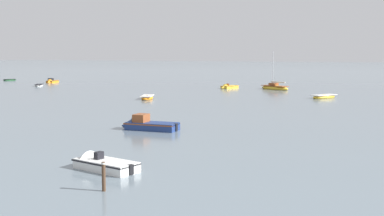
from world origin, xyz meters
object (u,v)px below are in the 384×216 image
at_px(motorboat_moored_0, 98,165).
at_px(mooring_post_right, 104,177).
at_px(rowboat_moored_2, 147,98).
at_px(sailboat_moored_2, 275,88).
at_px(rowboat_moored_5, 10,80).
at_px(motorboat_moored_6, 228,87).
at_px(rowboat_moored_0, 39,85).
at_px(rowboat_moored_4, 324,97).
at_px(motorboat_moored_2, 144,126).
at_px(motorboat_moored_4, 51,82).

bearing_deg(motorboat_moored_0, mooring_post_right, 140.89).
relative_size(rowboat_moored_2, mooring_post_right, 3.12).
xyz_separation_m(sailboat_moored_2, rowboat_moored_5, (-67.28, 0.39, -0.18)).
xyz_separation_m(rowboat_moored_2, motorboat_moored_6, (2.01, 25.16, 0.00)).
relative_size(rowboat_moored_0, rowboat_moored_4, 0.83).
distance_m(motorboat_moored_0, mooring_post_right, 4.75).
xyz_separation_m(motorboat_moored_6, mooring_post_right, (21.44, -66.60, 0.47)).
height_order(sailboat_moored_2, mooring_post_right, sailboat_moored_2).
bearing_deg(mooring_post_right, motorboat_moored_2, 116.72).
distance_m(rowboat_moored_4, rowboat_moored_5, 80.33).
distance_m(motorboat_moored_4, rowboat_moored_4, 63.95).
bearing_deg(motorboat_moored_4, motorboat_moored_6, 74.17).
bearing_deg(rowboat_moored_2, sailboat_moored_2, -45.41).
bearing_deg(sailboat_moored_2, motorboat_moored_6, 39.07).
height_order(motorboat_moored_2, sailboat_moored_2, sailboat_moored_2).
bearing_deg(rowboat_moored_2, rowboat_moored_0, 44.06).
bearing_deg(mooring_post_right, rowboat_moored_2, 119.51).
bearing_deg(mooring_post_right, motorboat_moored_0, 130.99).
bearing_deg(sailboat_moored_2, rowboat_moored_2, 96.74).
relative_size(rowboat_moored_0, sailboat_moored_2, 0.55).
height_order(rowboat_moored_4, mooring_post_right, mooring_post_right).
relative_size(motorboat_moored_6, rowboat_moored_5, 1.41).
height_order(motorboat_moored_2, rowboat_moored_4, motorboat_moored_2).
height_order(rowboat_moored_2, motorboat_moored_6, motorboat_moored_6).
xyz_separation_m(motorboat_moored_0, mooring_post_right, (3.10, -3.57, 0.46)).
bearing_deg(rowboat_moored_0, motorboat_moored_6, 72.67).
distance_m(motorboat_moored_2, rowboat_moored_4, 38.13).
relative_size(sailboat_moored_2, motorboat_moored_6, 1.60).
bearing_deg(sailboat_moored_2, rowboat_moored_5, 28.12).
bearing_deg(rowboat_moored_4, sailboat_moored_2, -111.97).
distance_m(motorboat_moored_2, mooring_post_right, 18.99).
relative_size(rowboat_moored_2, rowboat_moored_5, 1.51).
distance_m(rowboat_moored_0, motorboat_moored_6, 37.96).
bearing_deg(rowboat_moored_4, rowboat_moored_5, -72.50).
relative_size(rowboat_moored_2, sailboat_moored_2, 0.67).
relative_size(rowboat_moored_4, rowboat_moored_5, 1.50).
xyz_separation_m(motorboat_moored_4, motorboat_moored_6, (42.53, 0.94, -0.04)).
relative_size(motorboat_moored_4, sailboat_moored_2, 0.61).
distance_m(rowboat_moored_2, motorboat_moored_4, 47.20).
bearing_deg(mooring_post_right, rowboat_moored_4, 91.08).
distance_m(rowboat_moored_2, rowboat_moored_4, 25.88).
height_order(motorboat_moored_4, motorboat_moored_6, motorboat_moored_4).
distance_m(rowboat_moored_0, motorboat_moored_4, 11.96).
distance_m(motorboat_moored_0, motorboat_moored_6, 65.65).
xyz_separation_m(motorboat_moored_2, rowboat_moored_4, (7.51, 37.39, -0.10)).
distance_m(rowboat_moored_0, rowboat_moored_2, 37.03).
xyz_separation_m(motorboat_moored_2, motorboat_moored_6, (-12.91, 49.64, -0.10)).
xyz_separation_m(rowboat_moored_2, mooring_post_right, (23.46, -41.44, 0.47)).
height_order(motorboat_moored_0, mooring_post_right, mooring_post_right).
bearing_deg(rowboat_moored_4, motorboat_moored_4, -72.46).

